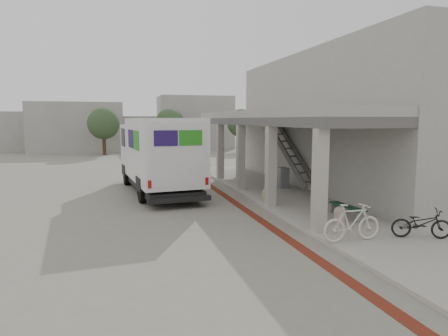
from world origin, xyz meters
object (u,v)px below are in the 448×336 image
object	(u,v)px
fedex_truck	(158,153)
bicycle_cream	(352,223)
utility_cabinet	(283,178)
bench	(347,209)
bicycle_black	(421,223)

from	to	relation	value
fedex_truck	bicycle_cream	bearing A→B (deg)	-71.82
fedex_truck	utility_cabinet	bearing A→B (deg)	-15.14
fedex_truck	utility_cabinet	world-z (taller)	fedex_truck
bicycle_cream	bench	bearing A→B (deg)	-31.15
utility_cabinet	bicycle_black	world-z (taller)	utility_cabinet
utility_cabinet	bench	bearing A→B (deg)	-89.64
bench	utility_cabinet	distance (m)	6.42
bicycle_black	fedex_truck	bearing A→B (deg)	55.96
utility_cabinet	bicycle_black	bearing A→B (deg)	-84.53
bicycle_black	bicycle_cream	distance (m)	2.17
bench	bicycle_cream	bearing A→B (deg)	-123.36
fedex_truck	utility_cabinet	distance (m)	6.43
fedex_truck	bicycle_black	world-z (taller)	fedex_truck
bench	bicycle_black	world-z (taller)	bicycle_black
bicycle_cream	bicycle_black	bearing A→B (deg)	-97.72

